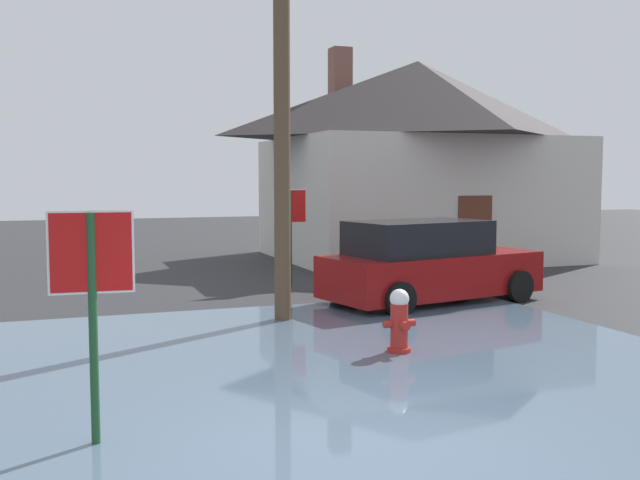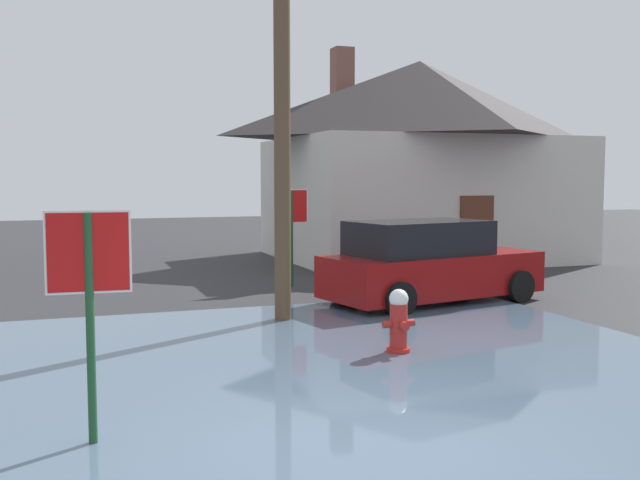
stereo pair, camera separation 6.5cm
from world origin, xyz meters
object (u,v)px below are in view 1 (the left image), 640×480
stop_sign_far (290,217)px  parked_car (428,264)px  stop_sign_near (92,280)px  house (417,157)px  fire_hydrant (399,323)px  utility_pole (282,82)px

stop_sign_far → parked_car: stop_sign_far is taller
stop_sign_near → house: bearing=52.8°
stop_sign_far → fire_hydrant: bearing=-94.8°
stop_sign_far → house: house is taller
stop_sign_near → utility_pole: utility_pole is taller
stop_sign_near → stop_sign_far: 10.17m
stop_sign_far → parked_car: bearing=-57.9°
stop_sign_near → fire_hydrant: stop_sign_near is taller
stop_sign_near → parked_car: (6.64, 5.99, -0.78)m
fire_hydrant → utility_pole: bearing=106.2°
fire_hydrant → house: size_ratio=0.10×
stop_sign_near → parked_car: bearing=42.0°
stop_sign_near → parked_car: size_ratio=0.47×
utility_pole → house: size_ratio=0.87×
utility_pole → stop_sign_far: 4.82m
utility_pole → stop_sign_near: bearing=-123.4°
stop_sign_far → house: (5.54, 4.55, 1.53)m
house → parked_car: 8.71m
fire_hydrant → utility_pole: size_ratio=0.12×
parked_car → stop_sign_near: bearing=-138.0°
utility_pole → parked_car: 4.73m
utility_pole → parked_car: utility_pole is taller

